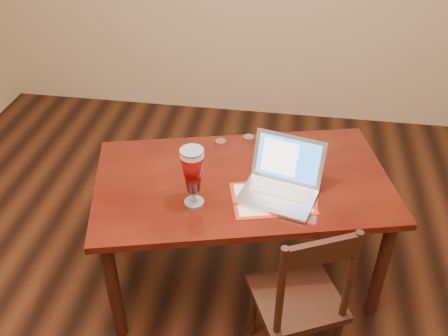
# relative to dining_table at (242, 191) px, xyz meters

# --- Properties ---
(room_shell) EXTENTS (4.51, 5.01, 2.71)m
(room_shell) POSITION_rel_dining_table_xyz_m (-0.17, -0.53, 1.12)
(room_shell) COLOR tan
(room_shell) RESTS_ON ground
(dining_table) EXTENTS (1.69, 1.22, 1.03)m
(dining_table) POSITION_rel_dining_table_xyz_m (0.00, 0.00, 0.00)
(dining_table) COLOR #4D140A
(dining_table) RESTS_ON ground
(dining_chair) EXTENTS (0.51, 0.50, 0.92)m
(dining_chair) POSITION_rel_dining_table_xyz_m (0.34, -0.49, -0.21)
(dining_chair) COLOR black
(dining_chair) RESTS_ON ground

